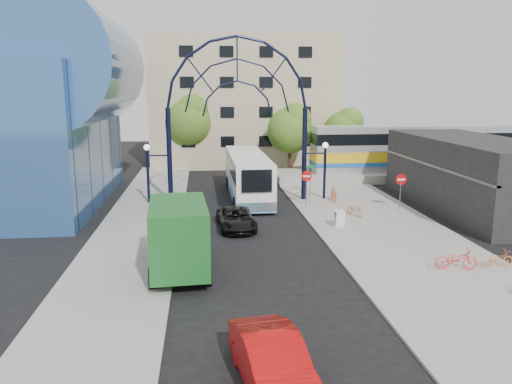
{
  "coord_description": "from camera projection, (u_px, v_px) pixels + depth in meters",
  "views": [
    {
      "loc": [
        -2.57,
        -22.56,
        8.35
      ],
      "look_at": [
        0.5,
        6.0,
        2.39
      ],
      "focal_mm": 35.0,
      "sensor_mm": 36.0,
      "label": 1
    }
  ],
  "objects": [
    {
      "name": "green_truck",
      "position": [
        178.0,
        235.0,
        23.1
      ],
      "size": [
        2.95,
        6.89,
        3.4
      ],
      "rotation": [
        0.0,
        0.0,
        0.06
      ],
      "color": "black",
      "rests_on": "ground"
    },
    {
      "name": "apartment_block",
      "position": [
        242.0,
        101.0,
        56.77
      ],
      "size": [
        20.0,
        12.1,
        14.0
      ],
      "color": "#C3B287",
      "rests_on": "ground"
    },
    {
      "name": "train_car",
      "position": [
        444.0,
        148.0,
        46.85
      ],
      "size": [
        25.1,
        3.05,
        4.2
      ],
      "color": "#B7B7BC",
      "rests_on": "train_platform"
    },
    {
      "name": "bike_near_a",
      "position": [
        355.0,
        209.0,
        33.01
      ],
      "size": [
        1.08,
        1.63,
        0.81
      ],
      "primitive_type": "imported",
      "rotation": [
        0.0,
        0.0,
        0.39
      ],
      "color": "orange",
      "rests_on": "sidewalk_east"
    },
    {
      "name": "stop_sign",
      "position": [
        307.0,
        179.0,
        35.71
      ],
      "size": [
        0.8,
        0.07,
        2.5
      ],
      "color": "slate",
      "rests_on": "sidewalk_east"
    },
    {
      "name": "red_sedan",
      "position": [
        273.0,
        364.0,
        13.99
      ],
      "size": [
        2.35,
        4.98,
        1.58
      ],
      "primitive_type": "imported",
      "rotation": [
        0.0,
        0.0,
        0.15
      ],
      "color": "#B00A0A",
      "rests_on": "ground"
    },
    {
      "name": "black_suv",
      "position": [
        236.0,
        219.0,
        30.23
      ],
      "size": [
        2.37,
        4.67,
        1.26
      ],
      "primitive_type": "imported",
      "rotation": [
        0.0,
        0.0,
        0.06
      ],
      "color": "black",
      "rests_on": "ground"
    },
    {
      "name": "do_not_enter_sign",
      "position": [
        401.0,
        183.0,
        34.42
      ],
      "size": [
        0.76,
        0.07,
        2.48
      ],
      "color": "slate",
      "rests_on": "sidewalk_east"
    },
    {
      "name": "city_bus",
      "position": [
        248.0,
        175.0,
        38.77
      ],
      "size": [
        3.0,
        12.39,
        3.39
      ],
      "rotation": [
        0.0,
        0.0,
        0.01
      ],
      "color": "white",
      "rests_on": "ground"
    },
    {
      "name": "tree_north_b",
      "position": [
        189.0,
        119.0,
        51.59
      ],
      "size": [
        5.12,
        5.12,
        8.0
      ],
      "color": "#382314",
      "rests_on": "ground"
    },
    {
      "name": "train_platform",
      "position": [
        442.0,
        174.0,
        47.36
      ],
      "size": [
        32.0,
        5.0,
        0.8
      ],
      "primitive_type": "cube",
      "color": "gray",
      "rests_on": "ground"
    },
    {
      "name": "bike_far_c",
      "position": [
        456.0,
        259.0,
        23.09
      ],
      "size": [
        1.98,
        0.97,
        1.0
      ],
      "primitive_type": "imported",
      "rotation": [
        0.0,
        0.0,
        1.4
      ],
      "color": "#F73231",
      "rests_on": "sidewalk_east"
    },
    {
      "name": "sandwich_board",
      "position": [
        340.0,
        217.0,
        30.19
      ],
      "size": [
        0.55,
        0.61,
        0.99
      ],
      "color": "white",
      "rests_on": "sidewalk_east"
    },
    {
      "name": "sidewalk_east",
      "position": [
        389.0,
        236.0,
        28.65
      ],
      "size": [
        8.0,
        56.0,
        0.12
      ],
      "primitive_type": "cube",
      "color": "gray",
      "rests_on": "ground"
    },
    {
      "name": "commercial_block_east",
      "position": [
        470.0,
        174.0,
        34.83
      ],
      "size": [
        6.0,
        16.0,
        5.0
      ],
      "primitive_type": "cube",
      "color": "black",
      "rests_on": "ground"
    },
    {
      "name": "street_name_sign",
      "position": [
        310.0,
        176.0,
        36.31
      ],
      "size": [
        0.7,
        0.7,
        2.8
      ],
      "color": "slate",
      "rests_on": "sidewalk_east"
    },
    {
      "name": "tree_north_c",
      "position": [
        345.0,
        129.0,
        51.52
      ],
      "size": [
        4.16,
        4.16,
        6.5
      ],
      "color": "#382314",
      "rests_on": "ground"
    },
    {
      "name": "bike_near_b",
      "position": [
        334.0,
        194.0,
        37.3
      ],
      "size": [
        0.58,
        1.82,
        1.08
      ],
      "primitive_type": "imported",
      "rotation": [
        0.0,
        0.0,
        -0.04
      ],
      "color": "#E3522D",
      "rests_on": "sidewalk_east"
    },
    {
      "name": "transit_hall",
      "position": [
        23.0,
        112.0,
        35.58
      ],
      "size": [
        16.5,
        18.0,
        14.5
      ],
      "color": "#335E9E",
      "rests_on": "ground"
    },
    {
      "name": "plaza_west",
      "position": [
        137.0,
        234.0,
        29.08
      ],
      "size": [
        5.0,
        50.0,
        0.12
      ],
      "primitive_type": "cube",
      "color": "gray",
      "rests_on": "ground"
    },
    {
      "name": "gateway_arch",
      "position": [
        237.0,
        86.0,
        35.82
      ],
      "size": [
        13.64,
        0.44,
        12.1
      ],
      "color": "black",
      "rests_on": "ground"
    },
    {
      "name": "bike_far_a",
      "position": [
        498.0,
        259.0,
        23.4
      ],
      "size": [
        1.59,
        0.61,
        0.82
      ],
      "primitive_type": "imported",
      "rotation": [
        0.0,
        0.0,
        1.61
      ],
      "color": "orange",
      "rests_on": "sidewalk_east"
    },
    {
      "name": "ground",
      "position": [
        259.0,
        266.0,
        23.93
      ],
      "size": [
        120.0,
        120.0,
        0.0
      ],
      "primitive_type": "plane",
      "color": "black",
      "rests_on": "ground"
    },
    {
      "name": "tree_north_a",
      "position": [
        291.0,
        128.0,
        48.88
      ],
      "size": [
        4.48,
        4.48,
        7.0
      ],
      "color": "#382314",
      "rests_on": "ground"
    }
  ]
}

